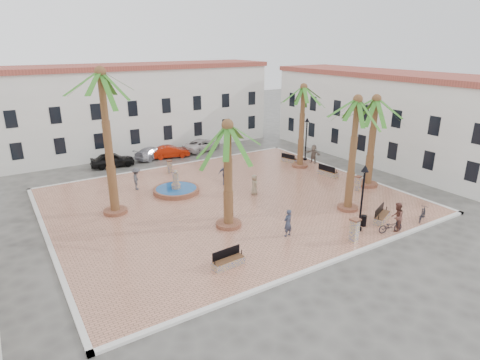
{
  "coord_description": "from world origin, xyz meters",
  "views": [
    {
      "loc": [
        -14.78,
        -25.02,
        11.88
      ],
      "look_at": [
        1.0,
        0.0,
        1.6
      ],
      "focal_mm": 30.0,
      "sensor_mm": 36.0,
      "label": 1
    }
  ],
  "objects": [
    {
      "name": "bicycle_b",
      "position": [
        9.28,
        -10.4,
        0.65
      ],
      "size": [
        1.73,
        1.06,
        1.01
      ],
      "primitive_type": "imported",
      "rotation": [
        0.0,
        0.0,
        1.95
      ],
      "color": "black",
      "rests_on": "plaza"
    },
    {
      "name": "pedestrian_fountain_a",
      "position": [
        2.32,
        -0.07,
        0.98
      ],
      "size": [
        0.96,
        0.93,
        1.66
      ],
      "primitive_type": "imported",
      "rotation": [
        0.0,
        0.0,
        0.69
      ],
      "color": "#8A795D",
      "rests_on": "plaza"
    },
    {
      "name": "palm_ne",
      "position": [
        10.4,
        3.83,
        7.03
      ],
      "size": [
        4.98,
        4.98,
        8.07
      ],
      "color": "brown",
      "rests_on": "plaza"
    },
    {
      "name": "pedestrian_east",
      "position": [
        12.4,
        4.12,
        1.09
      ],
      "size": [
        0.97,
        1.83,
        1.89
      ],
      "primitive_type": "imported",
      "rotation": [
        0.0,
        0.0,
        -1.33
      ],
      "color": "#7A695C",
      "rests_on": "plaza"
    },
    {
      "name": "palm_sw",
      "position": [
        -2.41,
        -3.98,
        6.11
      ],
      "size": [
        5.59,
        5.59,
        7.23
      ],
      "color": "brown",
      "rests_on": "plaza"
    },
    {
      "name": "bench_e",
      "position": [
        10.73,
        0.29,
        0.44
      ],
      "size": [
        0.89,
        1.99,
        1.01
      ],
      "rotation": [
        0.0,
        0.0,
        1.73
      ],
      "color": "gray",
      "rests_on": "plaza"
    },
    {
      "name": "palm_nw",
      "position": [
        -8.21,
        2.26,
        9.02
      ],
      "size": [
        5.48,
        5.48,
        10.24
      ],
      "color": "brown",
      "rests_on": "plaza"
    },
    {
      "name": "litter_bin",
      "position": [
        5.23,
        -8.8,
        0.52
      ],
      "size": [
        0.38,
        0.38,
        0.74
      ],
      "primitive_type": "cylinder",
      "color": "black",
      "rests_on": "plaza"
    },
    {
      "name": "car_silver",
      "position": [
        -0.6,
        14.84,
        0.63
      ],
      "size": [
        4.68,
        3.35,
        1.26
      ],
      "primitive_type": "imported",
      "rotation": [
        0.0,
        0.0,
        1.98
      ],
      "color": "#BBBAC4",
      "rests_on": "ground"
    },
    {
      "name": "cyclist_a",
      "position": [
        -0.01,
        -7.24,
        1.05
      ],
      "size": [
        0.72,
        0.53,
        1.8
      ],
      "primitive_type": "imported",
      "rotation": [
        0.0,
        0.0,
        3.3
      ],
      "color": "#2F364A",
      "rests_on": "plaza"
    },
    {
      "name": "bench_s",
      "position": [
        -5.05,
        -8.39,
        0.43
      ],
      "size": [
        1.92,
        0.7,
        0.99
      ],
      "rotation": [
        0.0,
        0.0,
        0.07
      ],
      "color": "gray",
      "rests_on": "plaza"
    },
    {
      "name": "lamppost_s",
      "position": [
        4.48,
        -9.09,
        3.18
      ],
      "size": [
        0.49,
        0.49,
        4.47
      ],
      "color": "black",
      "rests_on": "plaza"
    },
    {
      "name": "car_white",
      "position": [
        5.32,
        14.94,
        0.66
      ],
      "size": [
        5.22,
        3.62,
        1.32
      ],
      "primitive_type": "imported",
      "rotation": [
        0.0,
        0.0,
        1.9
      ],
      "color": "silver",
      "rests_on": "ground"
    },
    {
      "name": "kerb_s",
      "position": [
        0.0,
        -11.0,
        0.08
      ],
      "size": [
        26.3,
        0.3,
        0.16
      ],
      "primitive_type": "cube",
      "color": "silver",
      "rests_on": "ground"
    },
    {
      "name": "fountain",
      "position": [
        -2.82,
        3.72,
        0.41
      ],
      "size": [
        3.76,
        3.76,
        1.94
      ],
      "color": "brown",
      "rests_on": "plaza"
    },
    {
      "name": "building_north",
      "position": [
        -0.0,
        19.99,
        4.77
      ],
      "size": [
        30.4,
        7.4,
        9.5
      ],
      "color": "white",
      "rests_on": "ground"
    },
    {
      "name": "bicycle_a",
      "position": [
        5.92,
        -10.4,
        0.59
      ],
      "size": [
        1.78,
        1.05,
        0.88
      ],
      "primitive_type": "imported",
      "rotation": [
        0.0,
        0.0,
        1.28
      ],
      "color": "black",
      "rests_on": "plaza"
    },
    {
      "name": "kerb_e",
      "position": [
        13.0,
        0.0,
        0.08
      ],
      "size": [
        0.3,
        22.3,
        0.16
      ],
      "primitive_type": "cube",
      "color": "silver",
      "rests_on": "ground"
    },
    {
      "name": "bollard_n",
      "position": [
        -1.27,
        8.77,
        0.79
      ],
      "size": [
        0.46,
        0.46,
        1.24
      ],
      "rotation": [
        0.0,
        0.0,
        0.05
      ],
      "color": "gray",
      "rests_on": "plaza"
    },
    {
      "name": "plaza",
      "position": [
        0.0,
        0.0,
        0.07
      ],
      "size": [
        26.0,
        22.0,
        0.15
      ],
      "primitive_type": "cube",
      "color": "tan",
      "rests_on": "ground"
    },
    {
      "name": "bollard_se",
      "position": [
        2.99,
        -10.01,
        0.94
      ],
      "size": [
        0.61,
        0.61,
        1.52
      ],
      "rotation": [
        0.0,
        0.0,
        0.14
      ],
      "color": "gray",
      "rests_on": "plaza"
    },
    {
      "name": "palm_e",
      "position": [
        11.71,
        -3.49,
        6.62
      ],
      "size": [
        5.58,
        5.58,
        7.75
      ],
      "color": "brown",
      "rests_on": "plaza"
    },
    {
      "name": "kerb_n",
      "position": [
        0.0,
        11.0,
        0.08
      ],
      "size": [
        26.3,
        0.3,
        0.16
      ],
      "primitive_type": "cube",
      "color": "silver",
      "rests_on": "ground"
    },
    {
      "name": "lamppost_e",
      "position": [
        12.4,
        5.35,
        3.15
      ],
      "size": [
        0.48,
        0.48,
        4.43
      ],
      "color": "black",
      "rests_on": "plaza"
    },
    {
      "name": "car_black",
      "position": [
        -5.1,
        14.08,
        0.72
      ],
      "size": [
        4.41,
        2.22,
        1.44
      ],
      "primitive_type": "imported",
      "rotation": [
        0.0,
        0.0,
        1.44
      ],
      "color": "black",
      "rests_on": "ground"
    },
    {
      "name": "cyclist_b",
      "position": [
        6.46,
        -10.4,
        1.12
      ],
      "size": [
        1.16,
        1.06,
        1.95
      ],
      "primitive_type": "imported",
      "rotation": [
        0.0,
        0.0,
        3.55
      ],
      "color": "brown",
      "rests_on": "plaza"
    },
    {
      "name": "bench_ne",
      "position": [
        10.46,
        5.6,
        0.4
      ],
      "size": [
        1.01,
        1.76,
        0.89
      ],
      "rotation": [
        0.0,
        0.0,
        1.88
      ],
      "color": "gray",
      "rests_on": "plaza"
    },
    {
      "name": "palm_s",
      "position": [
        6.47,
        -6.22,
        7.32
      ],
      "size": [
        4.88,
        4.88,
        8.36
      ],
      "color": "brown",
      "rests_on": "plaza"
    },
    {
      "name": "car_red",
      "position": [
        1.08,
        14.15,
        0.65
      ],
      "size": [
        4.14,
        2.1,
        1.3
      ],
      "primitive_type": "imported",
      "rotation": [
        0.0,
        0.0,
        1.38
      ],
      "color": "#A61B06",
      "rests_on": "ground"
    },
    {
      "name": "pedestrian_fountain_b",
      "position": [
        1.55,
        3.29,
        1.1
      ],
      "size": [
        1.2,
        0.92,
        1.89
      ],
      "primitive_type": "imported",
      "rotation": [
        0.0,
        0.0,
        -0.48
      ],
      "color": "#394364",
      "rests_on": "plaza"
    },
    {
      "name": "building_east",
      "position": [
        19.99,
        2.0,
        4.52
      ],
      "size": [
        7.4,
        26.4,
        9.0
      ],
      "rotation": [
        0.0,
        0.0,
        1.57
      ],
      "color": "white",
      "rests_on": "ground"
    },
    {
      "name": "kerb_w",
      "position": [
        -13.0,
        0.0,
        0.08
      ],
      "size": [
        0.3,
        22.3,
        0.16
      ],
      "primitive_type": "cube",
      "color": "silver",
      "rests_on": "ground"
    },
    {
      "name": "ground",
      "position": [
        0.0,
        0.0,
        0.0
      ],
      "size": [
        120.0,
        120.0,
        0.0
      ],
      "primitive_type": "plane",
      "color": "#56544F",
      "rests_on": "ground"
    },
    {
      "name": "bench_se",
      "position": [
        6.89,
        -8.95,
        0.44
      ],
      "size": [
        2.04,
        1.32,
        1.03
      ],
      "rotation": [
        0.0,
        0.0,
        0.4
      ],
      "color": "gray",
      "rests_on": "plaza"
    },
    {
      "name": "pedestrian_north",
      "position": [
        -5.31,
        6.07,
        1.09
      ],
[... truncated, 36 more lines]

